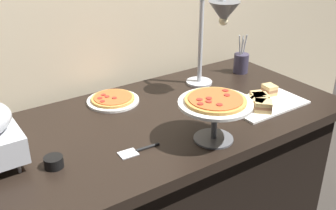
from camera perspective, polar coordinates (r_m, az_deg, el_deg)
back_wall at (r=2.04m, az=-11.28°, el=14.21°), size 4.40×0.04×2.40m
buffet_table at (r=1.96m, az=-3.13°, el=-12.15°), size 1.90×0.84×0.76m
heat_lamp at (r=1.96m, az=7.32°, el=11.79°), size 0.15×0.31×0.47m
pizza_plate_front at (r=1.96m, az=-7.89°, el=0.78°), size 0.25×0.25×0.03m
pizza_plate_center at (r=1.57m, az=6.77°, el=-0.17°), size 0.30×0.30×0.19m
sandwich_platter at (r=1.94m, az=13.11°, el=0.50°), size 0.39×0.24×0.06m
sauce_cup_near at (r=1.51m, az=-16.06°, el=-7.81°), size 0.07×0.07×0.04m
utensil_holder at (r=2.33m, az=10.42°, el=6.00°), size 0.08×0.08×0.22m
serving_spatula at (r=1.55m, az=-4.38°, el=-6.53°), size 0.17×0.06×0.01m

